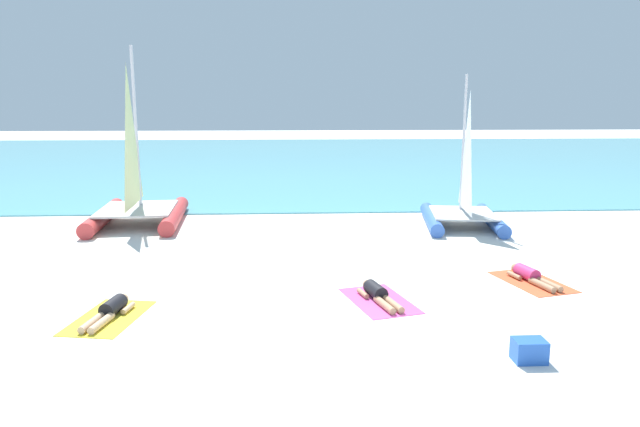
{
  "coord_description": "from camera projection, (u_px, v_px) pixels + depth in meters",
  "views": [
    {
      "loc": [
        -0.73,
        -9.36,
        4.02
      ],
      "look_at": [
        0.0,
        4.95,
        1.2
      ],
      "focal_mm": 32.2,
      "sensor_mm": 36.0,
      "label": 1
    }
  ],
  "objects": [
    {
      "name": "cooler_box",
      "position": [
        529.0,
        350.0,
        8.98
      ],
      "size": [
        0.5,
        0.36,
        0.36
      ],
      "primitive_type": "cube",
      "color": "blue",
      "rests_on": "ground"
    },
    {
      "name": "sunbather_right",
      "position": [
        530.0,
        276.0,
        12.98
      ],
      "size": [
        0.76,
        1.55,
        0.3
      ],
      "rotation": [
        0.0,
        0.0,
        0.24
      ],
      "color": "#D83372",
      "rests_on": "towel_right"
    },
    {
      "name": "towel_right",
      "position": [
        532.0,
        282.0,
        12.94
      ],
      "size": [
        1.53,
        2.11,
        0.01
      ],
      "primitive_type": "cube",
      "rotation": [
        0.0,
        0.0,
        0.24
      ],
      "color": "#EA5933",
      "rests_on": "ground"
    },
    {
      "name": "sunbather_left",
      "position": [
        110.0,
        310.0,
        10.85
      ],
      "size": [
        0.66,
        1.57,
        0.3
      ],
      "rotation": [
        0.0,
        0.0,
        -0.17
      ],
      "color": "black",
      "rests_on": "towel_left"
    },
    {
      "name": "sailboat_blue",
      "position": [
        463.0,
        205.0,
        18.54
      ],
      "size": [
        2.88,
        4.02,
        4.86
      ],
      "rotation": [
        0.0,
        0.0,
        -0.14
      ],
      "color": "blue",
      "rests_on": "ground"
    },
    {
      "name": "ground_plane",
      "position": [
        313.0,
        219.0,
        19.78
      ],
      "size": [
        120.0,
        120.0,
        0.0
      ],
      "primitive_type": "plane",
      "color": "white"
    },
    {
      "name": "towel_left",
      "position": [
        109.0,
        318.0,
        10.81
      ],
      "size": [
        1.4,
        2.06,
        0.01
      ],
      "primitive_type": "cube",
      "rotation": [
        0.0,
        0.0,
        -0.17
      ],
      "color": "yellow",
      "rests_on": "ground"
    },
    {
      "name": "sunbather_middle",
      "position": [
        378.0,
        294.0,
        11.76
      ],
      "size": [
        0.79,
        1.55,
        0.3
      ],
      "rotation": [
        0.0,
        0.0,
        0.27
      ],
      "color": "black",
      "rests_on": "towel_middle"
    },
    {
      "name": "sailboat_red",
      "position": [
        137.0,
        199.0,
        18.82
      ],
      "size": [
        3.18,
        4.65,
        5.78
      ],
      "rotation": [
        0.0,
        0.0,
        0.08
      ],
      "color": "#CC3838",
      "rests_on": "ground"
    },
    {
      "name": "ocean_water",
      "position": [
        301.0,
        158.0,
        40.35
      ],
      "size": [
        120.0,
        40.0,
        0.05
      ],
      "primitive_type": "cube",
      "color": "#5BB2C1",
      "rests_on": "ground"
    },
    {
      "name": "towel_middle",
      "position": [
        379.0,
        301.0,
        11.72
      ],
      "size": [
        1.56,
        2.12,
        0.01
      ],
      "primitive_type": "cube",
      "rotation": [
        0.0,
        0.0,
        0.27
      ],
      "color": "#D84C99",
      "rests_on": "ground"
    }
  ]
}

